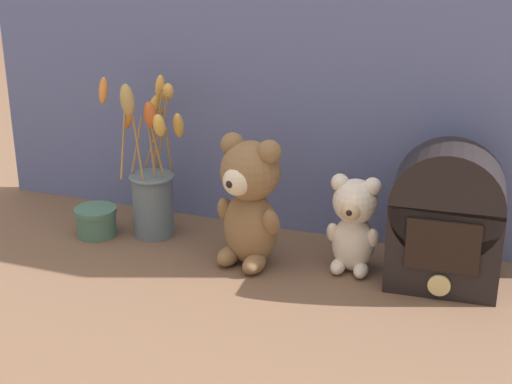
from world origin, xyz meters
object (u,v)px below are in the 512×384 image
Objects in this scene: teddy_bear_large at (250,199)px; teddy_bear_medium at (354,222)px; vintage_radio at (446,220)px; flower_vase at (152,185)px; decorative_tin_tall at (95,222)px.

teddy_bear_large is 1.35× the size of teddy_bear_medium.
teddy_bear_medium is (0.19, 0.04, -0.03)m from teddy_bear_large.
teddy_bear_medium is 0.71× the size of vintage_radio.
flower_vase is at bearing 177.69° from teddy_bear_medium.
flower_vase reaches higher than teddy_bear_medium.
vintage_radio is (0.57, -0.02, 0.02)m from flower_vase.
flower_vase is at bearing 23.39° from decorative_tin_tall.
vintage_radio is at bearing 2.35° from decorative_tin_tall.
flower_vase is at bearing 166.34° from teddy_bear_large.
teddy_bear_large is at bearing -13.66° from flower_vase.
teddy_bear_large is at bearing -173.91° from vintage_radio.
teddy_bear_large is 0.19m from teddy_bear_medium.
vintage_radio is 0.69m from decorative_tin_tall.
vintage_radio reaches higher than decorative_tin_tall.
teddy_bear_medium is 0.53m from decorative_tin_tall.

